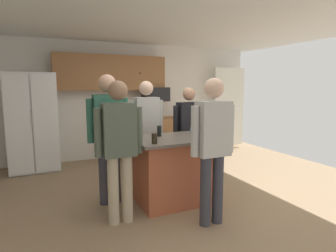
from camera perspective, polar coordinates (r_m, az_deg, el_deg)
The scene contains 17 objects.
floor at distance 4.29m, azimuth 2.66°, elevation -14.27°, with size 7.04×7.04×0.00m, color #937A5B.
ceiling at distance 4.08m, azimuth 2.92°, elevation 21.82°, with size 7.04×7.04×0.00m, color white.
back_wall at distance 6.59m, azimuth -8.37°, elevation 5.15°, with size 6.40×0.10×2.60m, color white.
french_door_window_panel at distance 7.41m, azimuth 12.35°, elevation 3.82°, with size 0.90×0.06×2.00m, color white.
cabinet_run_upper at distance 6.30m, azimuth -11.54°, elevation 10.63°, with size 2.40×0.38×0.75m.
cabinet_run_lower at distance 6.58m, azimuth -2.41°, elevation -2.23°, with size 1.80×0.63×0.90m.
refrigerator at distance 5.96m, azimuth -25.96°, elevation 0.68°, with size 0.90×0.76×1.89m.
microwave_over_range at distance 6.50m, azimuth -2.53°, elevation 6.51°, with size 0.56×0.40×0.32m, color black.
kitchen_island at distance 3.99m, azimuth 1.79°, elevation -8.81°, with size 1.24×0.85×0.93m.
person_elder_center at distance 4.50m, azimuth -4.42°, elevation -0.04°, with size 0.57×0.23×1.72m.
person_guest_left at distance 3.29m, azimuth -9.98°, elevation -3.41°, with size 0.57×0.22×1.70m.
person_guest_right at distance 3.87m, azimuth -12.13°, elevation -0.79°, with size 0.57×0.24×1.79m.
person_guest_by_door at distance 3.25m, azimuth 9.17°, elevation -3.19°, with size 0.57×0.23×1.73m.
person_host_foreground at distance 4.69m, azimuth 4.26°, elevation -0.56°, with size 0.57×0.22×1.62m.
mug_blue_stoneware at distance 4.16m, azimuth 5.13°, elevation -0.98°, with size 0.12×0.08×0.09m.
glass_pilsner at distance 3.95m, azimuth -1.80°, elevation -1.02°, with size 0.06×0.06×0.15m.
glass_dark_ale at distance 3.45m, azimuth -2.79°, elevation -2.56°, with size 0.07×0.07×0.13m.
Camera 1 is at (-1.80, -3.53, 1.64)m, focal length 29.71 mm.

